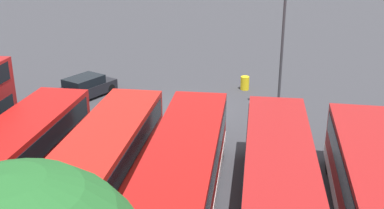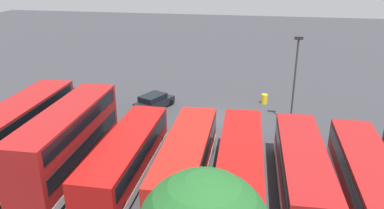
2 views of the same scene
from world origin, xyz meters
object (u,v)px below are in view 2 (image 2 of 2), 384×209
Objects in this scene: bus_double_decker_seventh at (69,141)px; bus_single_deck_sixth at (126,157)px; car_hatchback_silver at (154,102)px; waste_bin_yellow at (264,99)px; bus_double_decker_far_end at (17,137)px; bus_single_deck_fourth at (240,165)px; car_small_green at (69,99)px; bus_single_deck_third at (302,170)px; bus_single_deck_second at (368,182)px; lamp_post_tall at (295,74)px; bus_single_deck_fifth at (186,159)px.

bus_single_deck_sixth is at bearing -178.55° from bus_double_decker_seventh.
bus_double_decker_seventh is 12.75m from car_hatchback_silver.
bus_double_decker_seventh is 20.21m from waste_bin_yellow.
bus_double_decker_far_end is (7.38, 0.21, 0.83)m from bus_single_deck_sixth.
bus_double_decker_seventh is at bearing 2.05° from bus_single_deck_fourth.
waste_bin_yellow is (-10.38, -3.36, -0.22)m from car_hatchback_silver.
waste_bin_yellow is at bearing -167.47° from car_small_green.
waste_bin_yellow is (2.23, -15.35, -1.15)m from bus_single_deck_third.
bus_double_decker_seventh is 13.37m from car_small_green.
bus_single_deck_fourth is at bearing -4.89° from bus_single_deck_second.
bus_single_deck_fourth is at bearing 71.23° from lamp_post_tall.
car_hatchback_silver is 13.27m from lamp_post_tall.
bus_double_decker_far_end reaches higher than car_hatchback_silver.
car_small_green is (13.93, -11.21, -0.92)m from bus_single_deck_fifth.
waste_bin_yellow is at bearing -107.37° from bus_single_deck_fifth.
bus_single_deck_fifth is at bearing 56.96° from lamp_post_tall.
bus_double_decker_seventh is at bearing 1.84° from bus_single_deck_third.
car_small_green is (6.32, -11.65, -1.75)m from bus_double_decker_seventh.
bus_double_decker_far_end reaches higher than bus_single_deck_second.
bus_single_deck_fifth is at bearing -176.63° from bus_double_decker_seventh.
bus_single_deck_sixth is 7.43m from bus_double_decker_far_end.
lamp_post_tall reaches higher than bus_double_decker_seventh.
bus_single_deck_fifth reaches higher than car_hatchback_silver.
bus_double_decker_seventh is at bearing 118.46° from car_small_green.
bus_single_deck_third is (3.53, -0.69, -0.00)m from bus_single_deck_second.
bus_double_decker_far_end is (11.18, 0.56, 0.83)m from bus_single_deck_fifth.
bus_single_deck_sixth is at bearing -1.27° from bus_single_deck_second.
car_hatchback_silver is (-5.60, -12.57, -1.75)m from bus_double_decker_far_end.
bus_double_decker_far_end reaches higher than bus_single_deck_fifth.
car_hatchback_silver is 4.69× the size of waste_bin_yellow.
bus_single_deck_fourth is 3.37m from bus_single_deck_fifth.
bus_double_decker_far_end is at bearing 2.88° from bus_single_deck_fifth.
waste_bin_yellow is (5.75, -16.04, -1.15)m from bus_single_deck_second.
car_hatchback_silver is at bearing 17.92° from waste_bin_yellow.
bus_double_decker_far_end is at bearing 1.82° from bus_double_decker_seventh.
bus_single_deck_third is 11.26m from lamp_post_tall.
bus_single_deck_fifth is 2.54× the size of car_hatchback_silver.
bus_single_deck_sixth is 11.73× the size of waste_bin_yellow.
bus_double_decker_seventh is at bearing 3.37° from bus_single_deck_fifth.
bus_single_deck_second is 1.04× the size of bus_single_deck_third.
bus_double_decker_far_end is 12.21m from car_small_green.
bus_single_deck_second is at bearing 179.30° from bus_double_decker_seventh.
bus_single_deck_second is 1.06× the size of bus_single_deck_sixth.
bus_single_deck_third is 1.50× the size of lamp_post_tall.
bus_single_deck_fourth is 1.04× the size of bus_single_deck_fifth.
bus_single_deck_fourth is at bearing 146.95° from car_small_green.
bus_single_deck_fourth is 11.94m from lamp_post_tall.
bus_single_deck_second is at bearing 179.72° from bus_double_decker_far_end.
bus_double_decker_far_end is at bearing -0.28° from bus_single_deck_second.
bus_double_decker_far_end is 12.65× the size of waste_bin_yellow.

